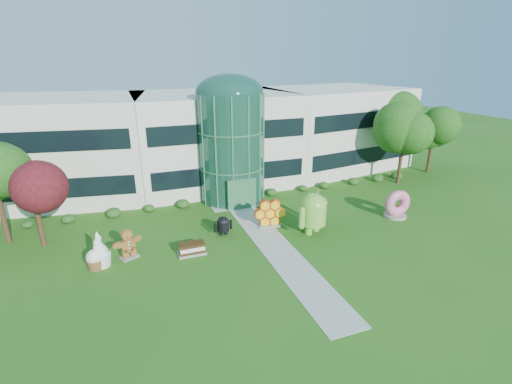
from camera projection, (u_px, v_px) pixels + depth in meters
name	position (u px, v px, depth m)	size (l,w,h in m)	color
ground	(284.00, 257.00, 25.18)	(140.00, 140.00, 0.00)	#215114
building	(215.00, 138.00, 39.40)	(46.00, 15.00, 9.30)	beige
atrium	(231.00, 148.00, 34.04)	(6.00, 6.00, 9.80)	#194738
walkway	(272.00, 243.00, 26.93)	(2.40, 20.00, 0.04)	#9E9E93
tree_red	(36.00, 207.00, 25.65)	(4.00, 4.00, 6.00)	#3F0C14
trees_backdrop	(228.00, 153.00, 35.16)	(52.00, 8.00, 8.40)	#124B14
android_green	(313.00, 210.00, 28.08)	(3.27, 2.18, 3.71)	#72B83B
android_black	(223.00, 224.00, 28.03)	(1.51, 1.01, 1.72)	black
donut	(397.00, 203.00, 31.06)	(2.33, 1.12, 2.42)	#EA599C
gingerbread	(128.00, 244.00, 24.73)	(2.29, 0.88, 2.12)	brown
ice_cream_sandwich	(192.00, 249.00, 25.38)	(1.90, 0.95, 0.84)	black
honeycomb	(270.00, 214.00, 29.40)	(2.62, 0.93, 2.06)	yellow
froyo	(99.00, 249.00, 23.70)	(1.42, 1.42, 2.43)	white
cupcake	(95.00, 259.00, 23.56)	(1.13, 1.13, 1.36)	white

